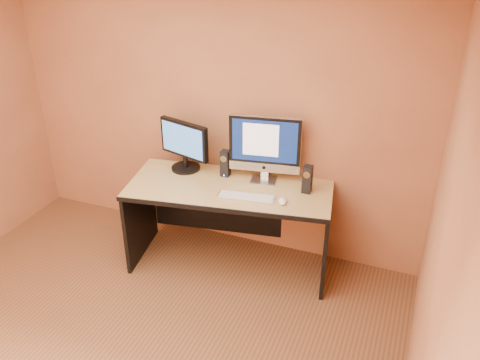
% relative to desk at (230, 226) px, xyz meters
% --- Properties ---
extents(walls, '(4.00, 4.00, 2.60)m').
position_rel_desk_xyz_m(walls, '(-0.34, -1.57, 0.89)').
color(walls, '#AD6C45').
rests_on(walls, ground).
extents(desk, '(1.87, 1.06, 0.82)m').
position_rel_desk_xyz_m(desk, '(0.00, 0.00, 0.00)').
color(desk, tan).
rests_on(desk, ground).
extents(imac, '(0.66, 0.33, 0.61)m').
position_rel_desk_xyz_m(imac, '(0.24, 0.21, 0.71)').
color(imac, '#AFAFB3').
rests_on(imac, desk).
extents(second_monitor, '(0.58, 0.39, 0.47)m').
position_rel_desk_xyz_m(second_monitor, '(-0.51, 0.16, 0.64)').
color(second_monitor, black).
rests_on(second_monitor, desk).
extents(speaker_left, '(0.08, 0.08, 0.24)m').
position_rel_desk_xyz_m(speaker_left, '(-0.11, 0.18, 0.53)').
color(speaker_left, black).
rests_on(speaker_left, desk).
extents(speaker_right, '(0.08, 0.08, 0.24)m').
position_rel_desk_xyz_m(speaker_right, '(0.65, 0.15, 0.53)').
color(speaker_right, black).
rests_on(speaker_right, desk).
extents(keyboard, '(0.49, 0.20, 0.02)m').
position_rel_desk_xyz_m(keyboard, '(0.20, -0.14, 0.42)').
color(keyboard, silver).
rests_on(keyboard, desk).
extents(mouse, '(0.10, 0.13, 0.04)m').
position_rel_desk_xyz_m(mouse, '(0.51, -0.11, 0.43)').
color(mouse, white).
rests_on(mouse, desk).
extents(cable_a, '(0.14, 0.21, 0.01)m').
position_rel_desk_xyz_m(cable_a, '(0.27, 0.31, 0.41)').
color(cable_a, black).
rests_on(cable_a, desk).
extents(cable_b, '(0.07, 0.19, 0.01)m').
position_rel_desk_xyz_m(cable_b, '(0.19, 0.35, 0.41)').
color(cable_b, black).
rests_on(cable_b, desk).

